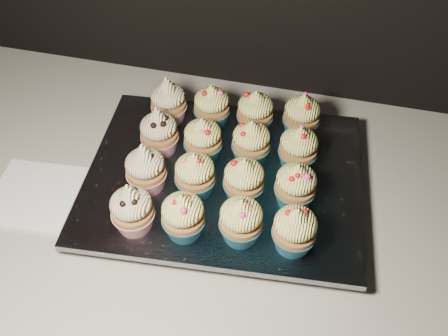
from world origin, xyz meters
name	(u,v)px	position (x,y,z in m)	size (l,w,h in m)	color
cabinet	(266,332)	(0.00, 1.70, 0.43)	(2.40, 0.60, 0.86)	black
worktop	(282,215)	(0.00, 1.70, 0.88)	(2.44, 0.64, 0.04)	beige
napkin	(34,195)	(-0.40, 1.63, 0.90)	(0.14, 0.14, 0.00)	white
baking_tray	(224,184)	(-0.10, 1.72, 0.91)	(0.41, 0.31, 0.02)	black
foil_lining	(224,177)	(-0.10, 1.72, 0.93)	(0.44, 0.35, 0.01)	silver
cupcake_0	(132,209)	(-0.21, 1.59, 0.97)	(0.06, 0.06, 0.10)	#A31627
cupcake_1	(183,216)	(-0.13, 1.59, 0.97)	(0.06, 0.06, 0.08)	#1B637E
cupcake_2	(241,220)	(-0.05, 1.61, 0.97)	(0.06, 0.06, 0.08)	#1B637E
cupcake_3	(295,230)	(0.02, 1.61, 0.97)	(0.06, 0.06, 0.08)	#1B637E
cupcake_4	(146,169)	(-0.21, 1.67, 0.97)	(0.06, 0.06, 0.10)	#A31627
cupcake_5	(195,175)	(-0.14, 1.67, 0.97)	(0.06, 0.06, 0.08)	#1B637E
cupcake_6	(244,180)	(-0.06, 1.68, 0.97)	(0.06, 0.06, 0.08)	#1B637E
cupcake_7	(296,186)	(0.01, 1.69, 0.97)	(0.06, 0.06, 0.08)	#1B637E
cupcake_8	(159,132)	(-0.22, 1.75, 0.97)	(0.06, 0.06, 0.10)	#A31627
cupcake_9	(203,140)	(-0.15, 1.75, 0.97)	(0.06, 0.06, 0.08)	#1B637E
cupcake_10	(251,143)	(-0.07, 1.76, 0.97)	(0.06, 0.06, 0.08)	#1B637E
cupcake_11	(298,148)	(0.01, 1.77, 0.97)	(0.06, 0.06, 0.08)	#1B637E
cupcake_12	(168,102)	(-0.23, 1.82, 0.97)	(0.06, 0.06, 0.10)	#A31627
cupcake_13	(212,107)	(-0.15, 1.83, 0.97)	(0.06, 0.06, 0.08)	#1B637E
cupcake_14	(255,112)	(-0.08, 1.84, 0.97)	(0.06, 0.06, 0.08)	#1B637E
cupcake_15	(302,116)	(0.00, 1.85, 0.97)	(0.06, 0.06, 0.08)	#1B637E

